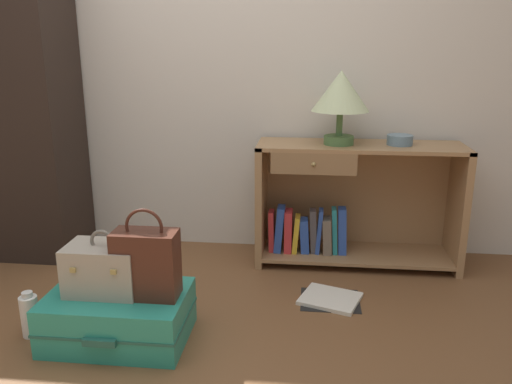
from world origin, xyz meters
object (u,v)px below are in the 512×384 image
object	(u,v)px
table_lamp	(341,94)
bowl	(400,140)
bookshelf	(348,205)
handbag	(146,263)
train_case	(104,268)
bottle	(30,315)
suitcase_large	(119,316)
open_book_on_floor	(330,299)

from	to	relation	value
table_lamp	bowl	distance (m)	0.43
bookshelf	handbag	distance (m)	1.36
bookshelf	train_case	size ratio (longest dim) A/B	3.71
bookshelf	table_lamp	distance (m)	0.66
bowl	bookshelf	bearing A→B (deg)	177.02
bottle	bowl	bearing A→B (deg)	30.16
handbag	bottle	distance (m)	0.62
bookshelf	table_lamp	bearing A→B (deg)	-154.63
table_lamp	bottle	xyz separation A→B (m)	(-1.39, -0.99, -0.91)
handbag	bottle	world-z (taller)	handbag
suitcase_large	handbag	world-z (taller)	handbag
suitcase_large	table_lamp	bearing A→B (deg)	44.62
bookshelf	table_lamp	world-z (taller)	table_lamp
bookshelf	train_case	distance (m)	1.49
suitcase_large	open_book_on_floor	world-z (taller)	suitcase_large
bookshelf	bottle	world-z (taller)	bookshelf
suitcase_large	handbag	xyz separation A→B (m)	(0.14, -0.01, 0.26)
open_book_on_floor	bottle	bearing A→B (deg)	-160.40
suitcase_large	train_case	distance (m)	0.23
bottle	table_lamp	bearing A→B (deg)	35.37
bowl	handbag	distance (m)	1.59
bowl	handbag	world-z (taller)	bowl
suitcase_large	train_case	size ratio (longest dim) A/B	1.94
suitcase_large	train_case	world-z (taller)	train_case
suitcase_large	open_book_on_floor	xyz separation A→B (m)	(0.95, 0.47, -0.10)
table_lamp	open_book_on_floor	size ratio (longest dim) A/B	1.18
suitcase_large	train_case	xyz separation A→B (m)	(-0.06, 0.02, 0.22)
suitcase_large	train_case	bearing A→B (deg)	161.30
handbag	open_book_on_floor	bearing A→B (deg)	30.32
train_case	bowl	bearing A→B (deg)	35.10
table_lamp	bowl	size ratio (longest dim) A/B	2.85
table_lamp	bottle	bearing A→B (deg)	-144.63
open_book_on_floor	table_lamp	bearing A→B (deg)	86.19
bowl	train_case	size ratio (longest dim) A/B	0.46
train_case	handbag	world-z (taller)	handbag
bowl	open_book_on_floor	size ratio (longest dim) A/B	0.41
table_lamp	bottle	size ratio (longest dim) A/B	1.92
bookshelf	train_case	bearing A→B (deg)	-138.46
bookshelf	handbag	world-z (taller)	bookshelf
bookshelf	suitcase_large	distance (m)	1.48
bookshelf	train_case	xyz separation A→B (m)	(-1.11, -0.99, -0.02)
train_case	bookshelf	bearing A→B (deg)	41.54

